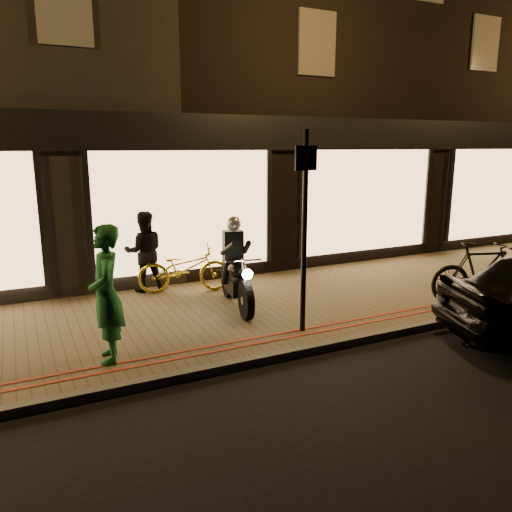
{
  "coord_description": "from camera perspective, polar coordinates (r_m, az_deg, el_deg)",
  "views": [
    {
      "loc": [
        -3.06,
        -5.56,
        2.89
      ],
      "look_at": [
        0.48,
        1.7,
        1.1
      ],
      "focal_mm": 35.0,
      "sensor_mm": 36.0,
      "label": 1
    }
  ],
  "objects": [
    {
      "name": "ground",
      "position": [
        6.98,
        2.67,
        -12.0
      ],
      "size": [
        90.0,
        90.0,
        0.0
      ],
      "primitive_type": "plane",
      "color": "black",
      "rests_on": "ground"
    },
    {
      "name": "sidewalk",
      "position": [
        8.64,
        -3.73,
        -6.67
      ],
      "size": [
        50.0,
        4.0,
        0.12
      ],
      "primitive_type": "cube",
      "color": "brown",
      "rests_on": "ground"
    },
    {
      "name": "kerb_stone",
      "position": [
        6.99,
        2.48,
        -11.4
      ],
      "size": [
        50.0,
        0.14,
        0.12
      ],
      "primitive_type": "cube",
      "color": "#59544C",
      "rests_on": "ground"
    },
    {
      "name": "red_kerb_lines",
      "position": [
        7.38,
        0.61,
        -9.55
      ],
      "size": [
        50.0,
        0.26,
        0.01
      ],
      "color": "#9C290E",
      "rests_on": "sidewalk"
    },
    {
      "name": "building_row",
      "position": [
        14.93,
        -14.7,
        17.32
      ],
      "size": [
        48.0,
        10.11,
        8.5
      ],
      "color": "black",
      "rests_on": "ground"
    },
    {
      "name": "motorcycle",
      "position": [
        8.68,
        -2.33,
        -1.91
      ],
      "size": [
        0.67,
        1.93,
        1.59
      ],
      "rotation": [
        0.0,
        0.0,
        -0.17
      ],
      "color": "black",
      "rests_on": "sidewalk"
    },
    {
      "name": "sign_post",
      "position": [
        7.34,
        5.58,
        3.86
      ],
      "size": [
        0.35,
        0.08,
        3.0
      ],
      "rotation": [
        0.0,
        0.0,
        -0.02
      ],
      "color": "black",
      "rests_on": "sidewalk"
    },
    {
      "name": "bicycle_gold",
      "position": [
        9.69,
        -8.18,
        -1.41
      ],
      "size": [
        1.87,
        1.06,
        0.93
      ],
      "primitive_type": "imported",
      "rotation": [
        0.0,
        0.0,
        1.31
      ],
      "color": "yellow",
      "rests_on": "sidewalk"
    },
    {
      "name": "bicycle_dark",
      "position": [
        9.79,
        24.29,
        -1.72
      ],
      "size": [
        1.92,
        1.08,
        1.11
      ],
      "primitive_type": "imported",
      "rotation": [
        0.0,
        0.0,
        1.25
      ],
      "color": "black",
      "rests_on": "sidewalk"
    },
    {
      "name": "person_green",
      "position": [
        6.71,
        -16.75,
        -4.2
      ],
      "size": [
        0.51,
        0.71,
        1.81
      ],
      "primitive_type": "imported",
      "rotation": [
        0.0,
        0.0,
        -1.7
      ],
      "color": "#1A652F",
      "rests_on": "sidewalk"
    },
    {
      "name": "person_dark",
      "position": [
        9.81,
        -12.65,
        0.49
      ],
      "size": [
        0.84,
        0.7,
        1.56
      ],
      "primitive_type": "imported",
      "rotation": [
        0.0,
        0.0,
        2.99
      ],
      "color": "black",
      "rests_on": "sidewalk"
    }
  ]
}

